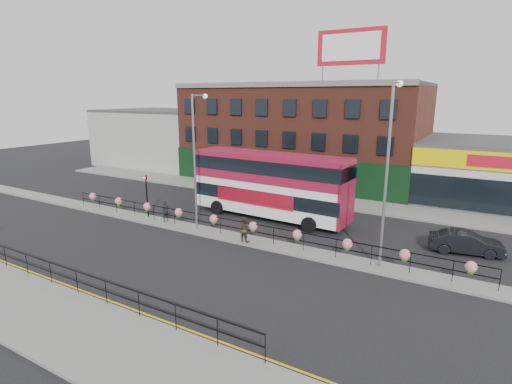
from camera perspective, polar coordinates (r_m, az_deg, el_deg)
The scene contains 18 objects.
ground at distance 26.40m, azimuth -3.30°, elevation -6.61°, with size 120.00×120.00×0.00m, color black.
south_pavement at distance 18.58m, azimuth -25.16°, elevation -16.93°, with size 60.00×4.00×0.15m, color gray.
north_pavement at distance 36.52m, azimuth 7.13°, elevation -0.82°, with size 60.00×4.00×0.15m, color gray.
median at distance 26.37m, azimuth -3.31°, elevation -6.46°, with size 60.00×1.60×0.15m, color gray.
yellow_line_inner at distance 19.78m, azimuth -19.53°, elevation -14.67°, with size 60.00×0.10×0.01m, color gold.
yellow_line_outer at distance 19.68m, azimuth -19.94°, elevation -14.86°, with size 60.00×0.10×0.01m, color gold.
brick_building at distance 44.45m, azimuth 6.64°, elevation 8.38°, with size 25.00×12.21×10.30m.
warehouse_west at distance 55.88m, azimuth -12.92°, elevation 7.67°, with size 15.50×12.00×7.30m.
billboard at distance 37.54m, azimuth 13.39°, elevation 19.49°, with size 6.00×0.29×4.40m.
median_railing at distance 26.06m, azimuth -3.34°, elevation -4.46°, with size 30.04×0.56×1.23m.
south_railing at distance 20.62m, azimuth -24.29°, elevation -10.97°, with size 20.04×0.05×1.12m.
double_decker_bus at distance 29.83m, azimuth 2.09°, elevation 1.86°, with size 12.37×3.53×4.96m.
car at distance 26.79m, azimuth 27.84°, elevation -6.41°, with size 4.24×2.12×1.34m, color black.
pedestrian_a at distance 29.85m, azimuth -12.80°, elevation -2.67°, with size 0.44×0.61×1.54m, color black.
pedestrian_b at distance 25.15m, azimuth -1.68°, elevation -5.35°, with size 0.81×0.65×1.59m, color #392D21.
lamp_column_west at distance 26.96m, azimuth -8.52°, elevation 5.83°, with size 0.33×1.59×9.09m.
lamp_column_east at distance 21.58m, azimuth 18.44°, elevation 4.40°, with size 0.35×1.71×9.74m.
traffic_light_median at distance 30.96m, azimuth -15.40°, elevation 0.72°, with size 0.15×0.28×3.65m.
Camera 1 is at (13.76, -20.60, 9.13)m, focal length 28.00 mm.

